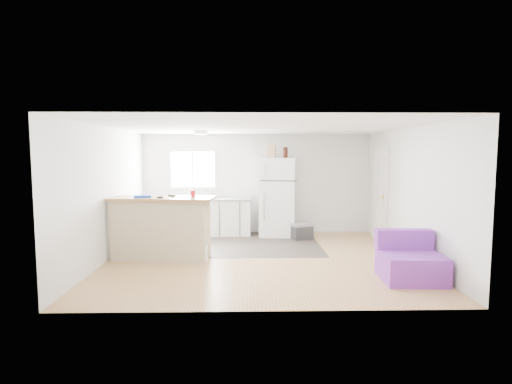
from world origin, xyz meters
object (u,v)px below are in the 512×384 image
bottle_left (285,152)px  blue_tray (143,196)px  cooler (302,231)px  cardboard_box (271,151)px  bottle_right (286,152)px  purple_seat (410,262)px  peninsula (162,228)px  red_cup (193,193)px  kitchen_cabinets (210,216)px  refrigerator (277,197)px  mop (171,248)px  cleaner_jug (203,253)px

bottle_left → blue_tray: bearing=-143.6°
cooler → blue_tray: 3.68m
cardboard_box → bottle_right: (0.35, 0.01, -0.02)m
purple_seat → blue_tray: (-4.37, 1.27, 0.89)m
peninsula → red_cup: size_ratio=15.99×
blue_tray → kitchen_cabinets: bearing=65.8°
peninsula → purple_seat: size_ratio=2.08×
cardboard_box → bottle_right: bearing=1.9°
purple_seat → cardboard_box: 4.22m
refrigerator → cooler: refrigerator is taller
refrigerator → mop: size_ratio=1.57×
blue_tray → bottle_right: 3.57m
red_cup → cardboard_box: 2.65m
cleaner_jug → bottle_right: bottle_right is taller
kitchen_cabinets → cardboard_box: (1.44, -0.14, 1.54)m
peninsula → bottle_right: size_ratio=7.68×
purple_seat → bottle_left: size_ratio=3.69×
cooler → cleaner_jug: bearing=-158.3°
kitchen_cabinets → cardboard_box: 2.11m
kitchen_cabinets → bottle_left: bottle_left is taller
kitchen_cabinets → bottle_left: 2.32m
blue_tray → refrigerator: bearing=39.4°
bottle_right → purple_seat: bearing=-64.7°
kitchen_cabinets → refrigerator: bearing=-4.1°
purple_seat → cleaner_jug: purple_seat is taller
purple_seat → blue_tray: size_ratio=3.08×
red_cup → cardboard_box: bearing=52.3°
cardboard_box → refrigerator: bearing=19.0°
kitchen_cabinets → bottle_right: size_ratio=7.87×
peninsula → red_cup: 0.85m
cooler → kitchen_cabinets: bearing=145.1°
kitchen_cabinets → peninsula: size_ratio=1.03×
peninsula → cooler: peninsula is taller
purple_seat → mop: size_ratio=0.79×
purple_seat → red_cup: (-3.48, 1.34, 0.94)m
mop → blue_tray: 1.06m
bottle_right → blue_tray: bearing=-143.2°
blue_tray → bottle_left: 3.50m
kitchen_cabinets → red_cup: (-0.11, -2.14, 0.76)m
peninsula → bottle_left: size_ratio=7.68×
bottle_left → bottle_right: 0.08m
peninsula → mop: 0.41m
refrigerator → cooler: size_ratio=3.30×
kitchen_cabinets → purple_seat: bearing=-46.7°
refrigerator → cardboard_box: size_ratio=6.11×
refrigerator → cleaner_jug: 2.86m
refrigerator → mop: refrigerator is taller
mop → bottle_right: (2.28, 2.17, 1.72)m
blue_tray → purple_seat: bearing=-16.2°
kitchen_cabinets → refrigerator: refrigerator is taller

